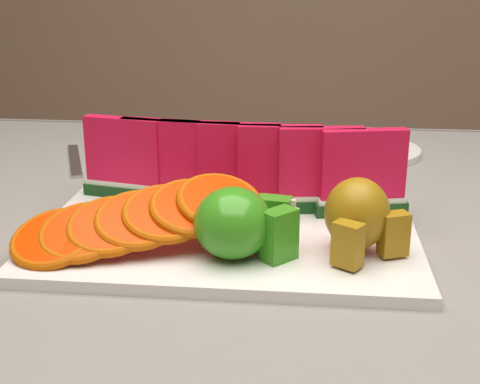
% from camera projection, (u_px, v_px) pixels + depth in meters
% --- Properties ---
extents(table, '(1.40, 0.90, 0.75)m').
position_uv_depth(table, '(233.00, 317.00, 0.77)').
color(table, '#4D391F').
rests_on(table, ground).
extents(tablecloth, '(1.53, 1.03, 0.20)m').
position_uv_depth(tablecloth, '(232.00, 268.00, 0.75)').
color(tablecloth, gray).
rests_on(tablecloth, table).
extents(platter, '(0.40, 0.30, 0.01)m').
position_uv_depth(platter, '(229.00, 230.00, 0.73)').
color(platter, silver).
rests_on(platter, tablecloth).
extents(apple_cluster, '(0.11, 0.10, 0.07)m').
position_uv_depth(apple_cluster, '(241.00, 224.00, 0.64)').
color(apple_cluster, '#128F0E').
rests_on(apple_cluster, platter).
extents(pear_cluster, '(0.09, 0.09, 0.07)m').
position_uv_depth(pear_cluster, '(359.00, 216.00, 0.64)').
color(pear_cluster, '#9B7803').
rests_on(pear_cluster, platter).
extents(side_plate, '(0.18, 0.18, 0.01)m').
position_uv_depth(side_plate, '(362.00, 150.00, 1.04)').
color(side_plate, silver).
rests_on(side_plate, tablecloth).
extents(fork, '(0.08, 0.19, 0.00)m').
position_uv_depth(fork, '(77.00, 159.00, 1.00)').
color(fork, silver).
rests_on(fork, tablecloth).
extents(watermelon_row, '(0.39, 0.07, 0.10)m').
position_uv_depth(watermelon_row, '(239.00, 167.00, 0.77)').
color(watermelon_row, '#0F4016').
rests_on(watermelon_row, platter).
extents(orange_fan_front, '(0.27, 0.16, 0.07)m').
position_uv_depth(orange_fan_front, '(138.00, 219.00, 0.66)').
color(orange_fan_front, red).
rests_on(orange_fan_front, platter).
extents(orange_fan_back, '(0.24, 0.11, 0.04)m').
position_uv_depth(orange_fan_back, '(221.00, 172.00, 0.85)').
color(orange_fan_back, red).
rests_on(orange_fan_back, platter).
extents(tangerine_segments, '(0.14, 0.07, 0.02)m').
position_uv_depth(tangerine_segments, '(214.00, 211.00, 0.73)').
color(tangerine_segments, orange).
rests_on(tangerine_segments, platter).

